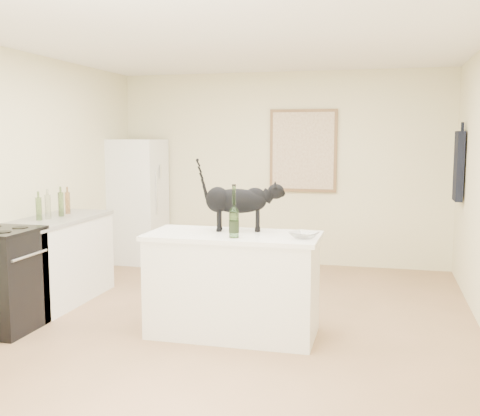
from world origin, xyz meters
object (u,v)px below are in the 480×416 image
at_px(black_cat, 237,204).
at_px(wine_bottle, 234,214).
at_px(stove, 1,281).
at_px(glass_bowl, 304,235).
at_px(fridge, 137,201).

bearing_deg(black_cat, wine_bottle, -91.73).
bearing_deg(stove, wine_bottle, 5.87).
xyz_separation_m(black_cat, wine_bottle, (0.06, -0.34, -0.04)).
height_order(black_cat, glass_bowl, black_cat).
bearing_deg(fridge, wine_bottle, -52.37).
height_order(stove, glass_bowl, glass_bowl).
distance_m(stove, fridge, 2.98).
bearing_deg(stove, fridge, 90.00).
bearing_deg(black_cat, stove, -176.56).
relative_size(stove, black_cat, 1.31).
relative_size(black_cat, wine_bottle, 1.75).
relative_size(stove, glass_bowl, 3.95).
bearing_deg(glass_bowl, black_cat, 158.92).
bearing_deg(fridge, black_cat, -49.45).
bearing_deg(fridge, stove, -90.00).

